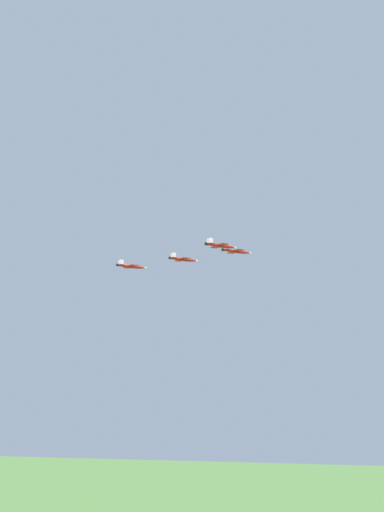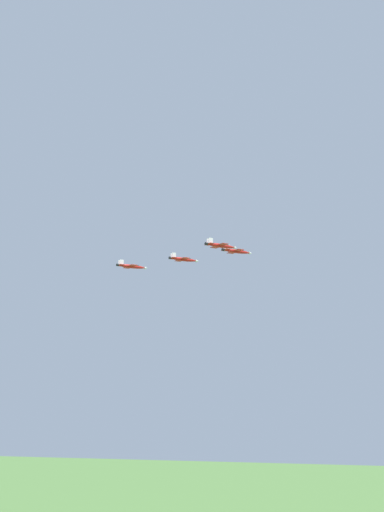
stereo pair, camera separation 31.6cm
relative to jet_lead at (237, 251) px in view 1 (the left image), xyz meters
name	(u,v)px [view 1 (the left image)]	position (x,y,z in m)	size (l,w,h in m)	color
jet_lead	(237,251)	(0.00, 0.00, 0.00)	(11.90, 12.07, 3.15)	red
jet_left_wingman	(183,259)	(-2.00, 22.60, -2.59)	(11.45, 11.58, 3.02)	red
jet_right_wingman	(221,246)	(-22.63, 1.67, -2.71)	(11.89, 11.67, 3.09)	red
jet_left_outer	(131,266)	(-4.00, 45.20, -4.81)	(11.82, 11.69, 3.09)	red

